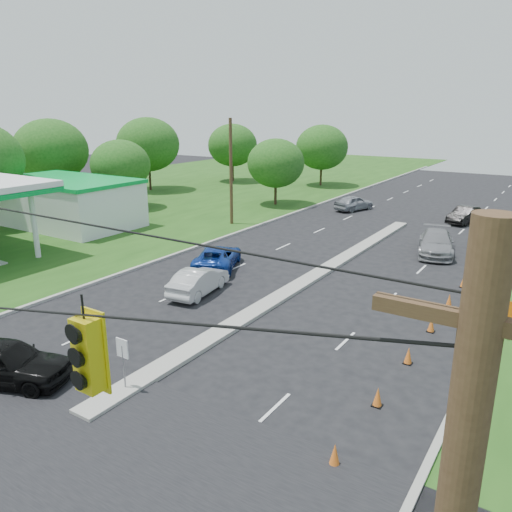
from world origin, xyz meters
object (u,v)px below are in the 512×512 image
Objects in this scene: black_sedan at (5,362)px; blue_pickup at (217,257)px; white_sedan at (199,281)px; gas_station at (52,199)px.

black_sedan is 15.38m from blue_pickup.
black_sedan reaches higher than blue_pickup.
black_sedan is 11.04m from white_sedan.
gas_station reaches higher than white_sedan.
blue_pickup is (-1.92, 4.22, -0.00)m from white_sedan.
white_sedan reaches higher than blue_pickup.
black_sedan is 1.12× the size of white_sedan.
white_sedan is at bearing -23.11° from black_sedan.
gas_station is 4.53× the size of white_sedan.
black_sedan reaches higher than white_sedan.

